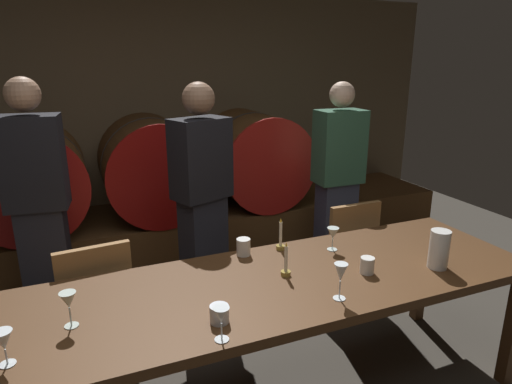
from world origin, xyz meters
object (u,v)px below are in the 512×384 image
object	(u,v)px
wine_barrel_right	(253,158)
chair_right	(344,250)
cup_left	(219,314)
wine_barrel_center	(152,167)
guest_right	(337,184)
guest_left	(39,208)
cup_center	(243,247)
wine_glass_right	(341,274)
candle_right	(281,241)
wine_glass_left	(68,301)
cup_right	(367,265)
dining_table	(271,293)
pitcher	(439,249)
candle_left	(286,267)
wine_glass_center	(221,317)
chair_left	(96,302)
wine_barrel_left	(30,178)
wine_glass_far_left	(3,341)
wine_glass_far_right	(333,234)
guest_center	(202,203)

from	to	relation	value
wine_barrel_right	chair_right	bearing A→B (deg)	-83.18
chair_right	cup_left	distance (m)	1.61
wine_barrel_center	wine_barrel_right	size ratio (longest dim) A/B	1.00
guest_right	cup_left	world-z (taller)	guest_right
guest_left	cup_center	bearing A→B (deg)	147.82
wine_glass_right	candle_right	bearing A→B (deg)	90.95
wine_glass_left	cup_right	size ratio (longest dim) A/B	1.81
dining_table	pitcher	size ratio (longest dim) A/B	13.57
candle_left	cup_center	size ratio (longest dim) A/B	1.93
wine_glass_left	wine_glass_right	world-z (taller)	wine_glass_right
wine_glass_center	wine_glass_right	xyz separation A→B (m)	(0.62, 0.09, 0.02)
guest_right	cup_right	bearing A→B (deg)	65.72
wine_barrel_right	guest_left	bearing A→B (deg)	-156.84
dining_table	wine_glass_left	xyz separation A→B (m)	(-0.95, -0.03, 0.18)
chair_left	wine_barrel_left	bearing A→B (deg)	-81.42
guest_left	chair_right	bearing A→B (deg)	171.66
candle_left	wine_glass_center	size ratio (longest dim) A/B	1.29
wine_barrel_left	cup_center	size ratio (longest dim) A/B	9.38
dining_table	chair_right	xyz separation A→B (m)	(0.92, 0.69, -0.21)
chair_right	cup_left	bearing A→B (deg)	35.80
guest_left	cup_left	bearing A→B (deg)	123.97
dining_table	cup_right	bearing A→B (deg)	-11.93
wine_glass_far_left	chair_right	bearing A→B (deg)	23.13
wine_barrel_right	candle_right	size ratio (longest dim) A/B	4.68
chair_left	wine_glass_center	world-z (taller)	wine_glass_center
wine_barrel_left	wine_glass_center	world-z (taller)	wine_barrel_left
wine_glass_far_right	cup_center	xyz separation A→B (m)	(-0.51, 0.14, -0.05)
cup_left	wine_barrel_left	bearing A→B (deg)	110.06
wine_barrel_center	cup_center	world-z (taller)	wine_barrel_center
cup_left	dining_table	bearing A→B (deg)	34.17
guest_left	wine_glass_far_left	world-z (taller)	guest_left
guest_center	wine_glass_left	bearing A→B (deg)	28.90
candle_right	guest_center	bearing A→B (deg)	112.06
wine_glass_far_left	cup_right	bearing A→B (deg)	3.23
wine_barrel_center	candle_right	xyz separation A→B (m)	(0.44, -1.72, -0.11)
cup_center	candle_left	bearing A→B (deg)	-71.21
candle_left	cup_right	bearing A→B (deg)	-18.94
dining_table	chair_left	distance (m)	1.07
chair_left	guest_right	world-z (taller)	guest_right
wine_barrel_left	guest_center	xyz separation A→B (m)	(1.14, -1.03, -0.05)
chair_right	guest_center	xyz separation A→B (m)	(-0.98, 0.34, 0.39)
guest_center	wine_glass_right	xyz separation A→B (m)	(0.29, -1.31, 0.01)
pitcher	cup_right	xyz separation A→B (m)	(-0.39, 0.09, -0.06)
candle_right	chair_left	bearing A→B (deg)	164.88
guest_right	wine_glass_far_left	size ratio (longest dim) A/B	11.84
wine_barrel_center	wine_glass_center	xyz separation A→B (m)	(-0.16, -2.43, -0.06)
dining_table	wine_glass_center	size ratio (longest dim) A/B	19.54
dining_table	guest_right	size ratio (longest dim) A/B	1.72
wine_barrel_center	chair_left	xyz separation A→B (m)	(-0.61, -1.43, -0.44)
wine_barrel_left	wine_glass_far_right	xyz separation A→B (m)	(1.70, -1.84, -0.06)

